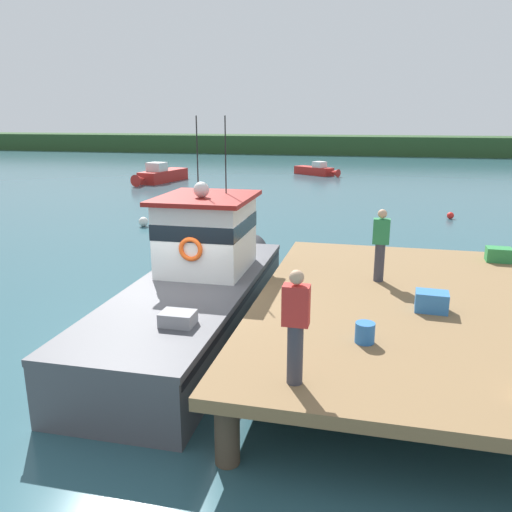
# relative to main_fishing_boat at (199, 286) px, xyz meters

# --- Properties ---
(ground_plane) EXTENTS (200.00, 200.00, 0.00)m
(ground_plane) POSITION_rel_main_fishing_boat_xyz_m (-0.20, -0.49, -1.01)
(ground_plane) COLOR #2D5660
(dock) EXTENTS (6.00, 9.00, 1.20)m
(dock) POSITION_rel_main_fishing_boat_xyz_m (4.60, -0.49, 0.07)
(dock) COLOR #4C3D2D
(dock) RESTS_ON ground
(main_fishing_boat) EXTENTS (2.62, 9.82, 4.80)m
(main_fishing_boat) POSITION_rel_main_fishing_boat_xyz_m (0.00, 0.00, 0.00)
(main_fishing_boat) COLOR #4C4C51
(main_fishing_boat) RESTS_ON ground
(crate_single_far) EXTENTS (0.62, 0.47, 0.38)m
(crate_single_far) POSITION_rel_main_fishing_boat_xyz_m (4.99, -0.97, 0.38)
(crate_single_far) COLOR #3370B2
(crate_single_far) RESTS_ON dock
(crate_single_by_cleat) EXTENTS (0.62, 0.46, 0.36)m
(crate_single_by_cleat) POSITION_rel_main_fishing_boat_xyz_m (6.98, 3.06, 0.37)
(crate_single_by_cleat) COLOR #2D8442
(crate_single_by_cleat) RESTS_ON dock
(bait_bucket) EXTENTS (0.32, 0.32, 0.34)m
(bait_bucket) POSITION_rel_main_fishing_boat_xyz_m (3.80, -2.71, 0.36)
(bait_bucket) COLOR #2866B2
(bait_bucket) RESTS_ON dock
(deckhand_by_the_boat) EXTENTS (0.36, 0.22, 1.63)m
(deckhand_by_the_boat) POSITION_rel_main_fishing_boat_xyz_m (2.89, -4.27, 1.05)
(deckhand_by_the_boat) COLOR #383842
(deckhand_by_the_boat) RESTS_ON dock
(deckhand_further_back) EXTENTS (0.36, 0.22, 1.63)m
(deckhand_further_back) POSITION_rel_main_fishing_boat_xyz_m (4.01, 0.70, 1.05)
(deckhand_further_back) COLOR #383842
(deckhand_further_back) RESTS_ON dock
(moored_boat_outer_mooring) EXTENTS (2.34, 6.06, 1.51)m
(moored_boat_outer_mooring) POSITION_rel_main_fishing_boat_xyz_m (-12.24, 25.89, -0.49)
(moored_boat_outer_mooring) COLOR red
(moored_boat_outer_mooring) RESTS_ON ground
(moored_boat_off_the_point) EXTENTS (4.22, 3.32, 1.15)m
(moored_boat_off_the_point) POSITION_rel_main_fishing_boat_xyz_m (-1.24, 33.73, -0.61)
(moored_boat_off_the_point) COLOR red
(moored_boat_off_the_point) RESTS_ON ground
(mooring_buoy_channel_marker) EXTENTS (0.33, 0.33, 0.33)m
(mooring_buoy_channel_marker) POSITION_rel_main_fishing_boat_xyz_m (7.43, 15.37, -0.84)
(mooring_buoy_channel_marker) COLOR red
(mooring_buoy_channel_marker) RESTS_ON ground
(mooring_buoy_spare_mooring) EXTENTS (0.36, 0.36, 0.36)m
(mooring_buoy_spare_mooring) POSITION_rel_main_fishing_boat_xyz_m (-12.07, 27.34, -0.83)
(mooring_buoy_spare_mooring) COLOR silver
(mooring_buoy_spare_mooring) RESTS_ON ground
(mooring_buoy_inshore) EXTENTS (0.43, 0.43, 0.43)m
(mooring_buoy_inshore) POSITION_rel_main_fishing_boat_xyz_m (-6.29, 10.29, -0.79)
(mooring_buoy_inshore) COLOR silver
(mooring_buoy_inshore) RESTS_ON ground
(far_shoreline) EXTENTS (120.00, 8.00, 2.40)m
(far_shoreline) POSITION_rel_main_fishing_boat_xyz_m (-0.20, 61.51, 0.19)
(far_shoreline) COLOR #284723
(far_shoreline) RESTS_ON ground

